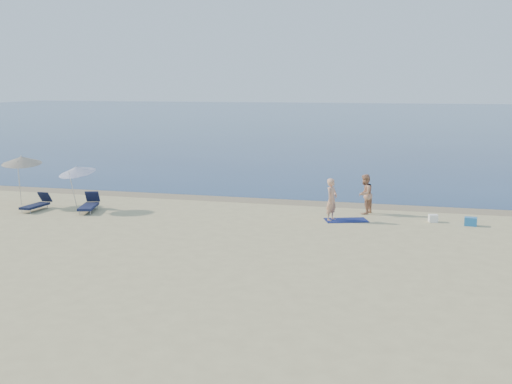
{
  "coord_description": "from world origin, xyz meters",
  "views": [
    {
      "loc": [
        6.52,
        -9.81,
        5.52
      ],
      "look_at": [
        -0.62,
        16.0,
        1.0
      ],
      "focal_mm": 45.0,
      "sensor_mm": 36.0,
      "label": 1
    }
  ],
  "objects_px": {
    "person_left": "(332,200)",
    "person_right": "(365,194)",
    "blue_cooler": "(471,222)",
    "umbrella_near": "(77,170)"
  },
  "relations": [
    {
      "from": "person_left",
      "to": "blue_cooler",
      "type": "distance_m",
      "value": 5.52
    },
    {
      "from": "blue_cooler",
      "to": "umbrella_near",
      "type": "relative_size",
      "value": 0.22
    },
    {
      "from": "person_left",
      "to": "umbrella_near",
      "type": "distance_m",
      "value": 11.24
    },
    {
      "from": "person_right",
      "to": "umbrella_near",
      "type": "height_order",
      "value": "umbrella_near"
    },
    {
      "from": "blue_cooler",
      "to": "person_left",
      "type": "bearing_deg",
      "value": -169.83
    },
    {
      "from": "person_right",
      "to": "umbrella_near",
      "type": "bearing_deg",
      "value": -60.81
    },
    {
      "from": "person_right",
      "to": "blue_cooler",
      "type": "distance_m",
      "value": 4.53
    },
    {
      "from": "person_left",
      "to": "person_right",
      "type": "height_order",
      "value": "person_left"
    },
    {
      "from": "person_left",
      "to": "person_right",
      "type": "bearing_deg",
      "value": -14.58
    },
    {
      "from": "person_left",
      "to": "umbrella_near",
      "type": "xyz_separation_m",
      "value": [
        -11.18,
        -0.77,
        0.92
      ]
    }
  ]
}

